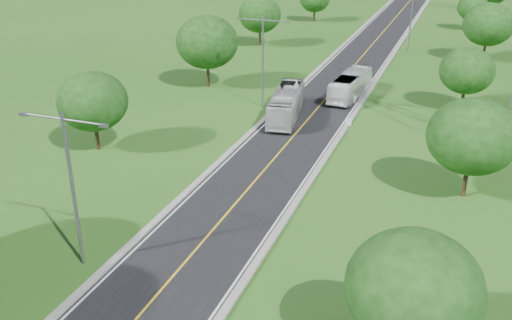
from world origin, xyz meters
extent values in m
plane|color=#265116|center=(0.00, 60.00, 0.00)|extent=(260.00, 260.00, 0.00)
cube|color=black|center=(0.00, 66.00, 0.03)|extent=(8.00, 150.00, 0.06)
cube|color=gray|center=(-4.25, 66.00, 0.11)|extent=(0.50, 150.00, 0.22)
cube|color=gray|center=(4.25, 66.00, 0.11)|extent=(0.50, 150.00, 0.22)
cylinder|color=slate|center=(5.20, 38.00, 1.20)|extent=(0.08, 0.08, 2.40)
cube|color=white|center=(5.20, 37.97, 2.00)|extent=(0.55, 0.04, 0.70)
cylinder|color=slate|center=(-6.00, 12.00, 5.00)|extent=(0.22, 0.22, 10.00)
cylinder|color=slate|center=(-7.40, 12.00, 9.60)|extent=(2.80, 0.12, 0.12)
cylinder|color=slate|center=(-4.60, 12.00, 9.60)|extent=(2.80, 0.12, 0.12)
cube|color=slate|center=(-8.70, 12.00, 9.55)|extent=(0.50, 0.25, 0.18)
cube|color=slate|center=(-3.30, 12.00, 9.55)|extent=(0.50, 0.25, 0.18)
cylinder|color=slate|center=(-6.00, 45.00, 5.00)|extent=(0.22, 0.22, 10.00)
cylinder|color=slate|center=(-7.40, 45.00, 9.60)|extent=(2.80, 0.12, 0.12)
cylinder|color=slate|center=(-4.60, 45.00, 9.60)|extent=(2.80, 0.12, 0.12)
cube|color=slate|center=(-8.70, 45.00, 9.55)|extent=(0.50, 0.25, 0.18)
cube|color=slate|center=(-3.30, 45.00, 9.55)|extent=(0.50, 0.25, 0.18)
cylinder|color=slate|center=(6.00, 78.00, 5.00)|extent=(0.22, 0.22, 10.00)
cylinder|color=black|center=(-16.00, 28.00, 1.35)|extent=(0.36, 0.36, 2.70)
ellipsoid|color=#15360E|center=(-16.00, 28.00, 4.65)|extent=(6.30, 6.30, 5.36)
cylinder|color=black|center=(-15.00, 50.00, 1.62)|extent=(0.36, 0.36, 3.24)
ellipsoid|color=#15360E|center=(-15.00, 50.00, 5.58)|extent=(7.56, 7.56, 6.43)
cylinder|color=black|center=(-17.00, 74.00, 1.44)|extent=(0.36, 0.36, 2.88)
ellipsoid|color=#15360E|center=(-17.00, 74.00, 4.96)|extent=(6.72, 6.72, 5.71)
cylinder|color=black|center=(-14.50, 98.00, 1.26)|extent=(0.36, 0.36, 2.52)
ellipsoid|color=#15360E|center=(14.00, 10.00, 4.65)|extent=(6.30, 6.30, 5.36)
cylinder|color=black|center=(16.00, 30.00, 1.44)|extent=(0.36, 0.36, 2.88)
ellipsoid|color=#15360E|center=(16.00, 30.00, 4.96)|extent=(6.72, 6.72, 5.71)
cylinder|color=black|center=(15.00, 52.00, 1.26)|extent=(0.36, 0.36, 2.52)
ellipsoid|color=#15360E|center=(15.00, 52.00, 4.34)|extent=(5.88, 5.88, 5.00)
cylinder|color=black|center=(17.00, 76.00, 1.53)|extent=(0.36, 0.36, 3.06)
ellipsoid|color=#15360E|center=(17.00, 76.00, 5.27)|extent=(7.14, 7.14, 6.07)
cylinder|color=black|center=(14.50, 100.00, 1.17)|extent=(0.36, 0.36, 2.34)
ellipsoid|color=#15360E|center=(14.50, 100.00, 4.03)|extent=(5.46, 5.46, 4.64)
cylinder|color=black|center=(18.00, 120.00, 1.35)|extent=(0.36, 0.36, 2.70)
imported|color=white|center=(2.48, 51.85, 1.51)|extent=(3.29, 10.57, 2.90)
imported|color=silver|center=(-2.37, 42.29, 1.59)|extent=(4.37, 11.23, 3.05)
camera|label=1|loc=(14.78, -12.42, 20.43)|focal=40.00mm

